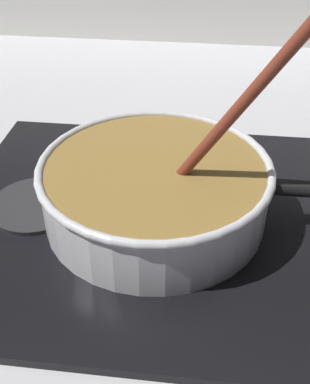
# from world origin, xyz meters

# --- Properties ---
(ground) EXTENTS (2.40, 1.60, 0.04)m
(ground) POSITION_xyz_m (0.00, 0.00, -0.02)
(ground) COLOR #B7B7BC
(hob_plate) EXTENTS (0.56, 0.48, 0.01)m
(hob_plate) POSITION_xyz_m (0.10, 0.05, 0.01)
(hob_plate) COLOR black
(hob_plate) RESTS_ON ground
(burner_ring) EXTENTS (0.16, 0.16, 0.01)m
(burner_ring) POSITION_xyz_m (0.10, 0.05, 0.02)
(burner_ring) COLOR #592D0C
(burner_ring) RESTS_ON hob_plate
(spare_burner) EXTENTS (0.13, 0.13, 0.01)m
(spare_burner) POSITION_xyz_m (-0.06, 0.05, 0.01)
(spare_burner) COLOR #262628
(spare_burner) RESTS_ON hob_plate
(cooking_pan) EXTENTS (0.47, 0.30, 0.30)m
(cooking_pan) POSITION_xyz_m (0.11, 0.05, 0.06)
(cooking_pan) COLOR silver
(cooking_pan) RESTS_ON hob_plate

